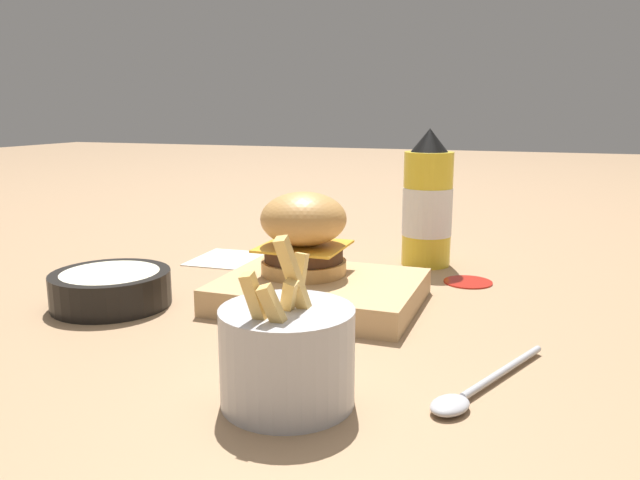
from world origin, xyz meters
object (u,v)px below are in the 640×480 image
Objects in this scene: ketchup_bottle at (427,205)px; spoon at (470,392)px; serving_board at (320,291)px; fries_basket at (287,354)px; side_bowl at (111,288)px; burger at (304,233)px.

ketchup_bottle is 0.48m from spoon.
ketchup_bottle is (-0.09, -0.25, 0.08)m from serving_board.
fries_basket is at bearing 87.38° from ketchup_bottle.
ketchup_bottle reaches higher than fries_basket.
side_bowl is at bearing 45.83° from ketchup_bottle.
serving_board reaches higher than spoon.
ketchup_bottle is 1.45× the size of side_bowl.
burger is 0.30m from fries_basket.
fries_basket reaches higher than serving_board.
spoon is at bearing 104.93° from ketchup_bottle.
ketchup_bottle is 0.48m from side_bowl.
fries_basket is 0.16m from spoon.
ketchup_bottle is 1.46× the size of fries_basket.
side_bowl is (0.25, 0.09, 0.01)m from serving_board.
side_bowl is at bearing 20.95° from serving_board.
burger is 0.62× the size of spoon.
ketchup_bottle reaches higher than side_bowl.
ketchup_bottle is at bearing -141.76° from spoon.
fries_basket is (-0.09, 0.28, -0.04)m from burger.
spoon is at bearing -157.82° from fries_basket.
ketchup_bottle is at bearing -92.62° from fries_basket.
side_bowl is (0.31, -0.17, -0.02)m from fries_basket.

